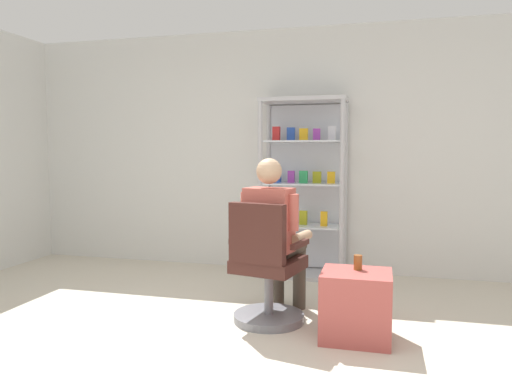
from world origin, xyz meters
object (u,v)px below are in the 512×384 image
display_cabinet_main (304,186)px  office_chair (266,274)px  storage_crate (356,305)px  tea_glass (358,262)px  seated_shopkeeper (275,230)px

display_cabinet_main → office_chair: 1.68m
display_cabinet_main → office_chair: display_cabinet_main is taller
office_chair → storage_crate: bearing=-11.7°
tea_glass → storage_crate: bearing=-94.8°
storage_crate → tea_glass: tea_glass is taller
office_chair → tea_glass: bearing=-6.4°
seated_shopkeeper → tea_glass: size_ratio=12.03×
display_cabinet_main → office_chair: (-0.05, -1.58, -0.57)m
tea_glass → display_cabinet_main: bearing=111.6°
office_chair → seated_shopkeeper: (0.03, 0.16, 0.32)m
seated_shopkeeper → storage_crate: seated_shopkeeper is taller
storage_crate → tea_glass: bearing=85.2°
display_cabinet_main → office_chair: size_ratio=1.98×
display_cabinet_main → seated_shopkeeper: size_ratio=1.47×
tea_glass → seated_shopkeeper: bearing=160.3°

